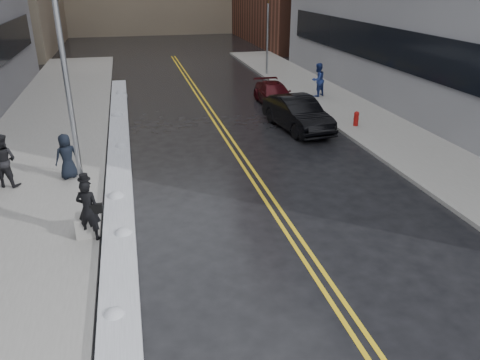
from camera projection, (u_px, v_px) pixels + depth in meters
ground at (214, 261)px, 12.50m from camera, size 160.00×160.00×0.00m
sidewalk_west at (41, 151)px, 20.16m from camera, size 5.50×50.00×0.15m
sidewalk_east at (374, 126)px, 23.50m from camera, size 4.00×50.00×0.15m
lane_line_left at (225, 138)px, 21.91m from camera, size 0.12×50.00×0.01m
lane_line_right at (231, 138)px, 21.97m from camera, size 0.12×50.00×0.01m
snow_ridge at (119, 158)px, 19.04m from camera, size 0.90×30.00×0.34m
lamppost at (78, 157)px, 12.57m from camera, size 0.65×0.65×7.62m
fire_hydrant at (356, 118)px, 23.10m from camera, size 0.26×0.26×0.73m
traffic_signal at (268, 29)px, 34.32m from camera, size 0.16×0.20×6.00m
pedestrian_fedora at (88, 210)px, 12.93m from camera, size 0.78×0.65×1.82m
pedestrian_b at (3, 160)px, 16.25m from camera, size 1.13×1.01×1.92m
pedestrian_c at (67, 156)px, 16.94m from camera, size 0.97×0.84×1.68m
pedestrian_east at (318, 80)px, 28.54m from camera, size 1.22×1.13×2.01m
car_black at (297, 114)px, 22.87m from camera, size 2.33×5.07×1.61m
car_maroon at (274, 94)px, 27.38m from camera, size 1.84×4.35×1.25m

